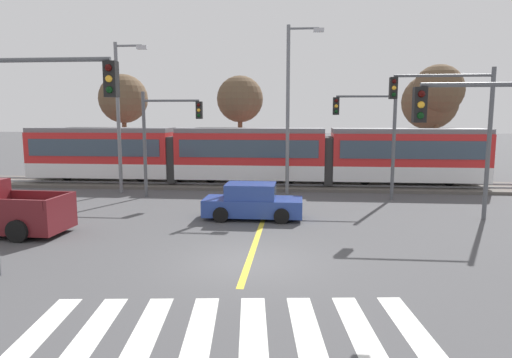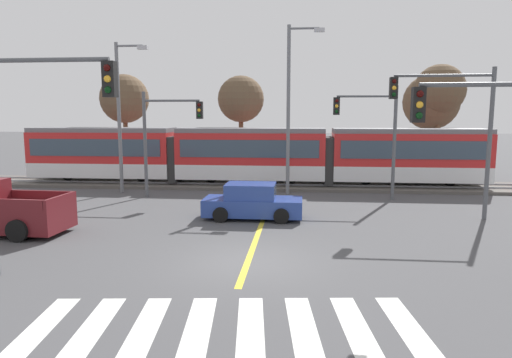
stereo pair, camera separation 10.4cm
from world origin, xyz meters
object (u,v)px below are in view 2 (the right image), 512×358
(traffic_light_far_left, at_px, (165,129))
(street_lamp_west, at_px, (122,109))
(sedan_crossing, at_px, (253,202))
(traffic_light_far_right, at_px, (374,126))
(traffic_light_near_left, at_px, (28,126))
(traffic_light_near_right, at_px, (506,142))
(bare_tree_far_west, at_px, (124,99))
(bare_tree_east, at_px, (431,102))
(bare_tree_west, at_px, (241,100))
(street_lamp_centre, at_px, (291,101))
(light_rail_tram, at_px, (251,153))
(traffic_light_mid_right, at_px, (456,118))
(bare_tree_far_east, at_px, (440,90))

(traffic_light_far_left, distance_m, street_lamp_west, 3.25)
(sedan_crossing, xyz_separation_m, traffic_light_far_right, (5.75, 5.08, 3.12))
(traffic_light_far_left, height_order, street_lamp_west, street_lamp_west)
(sedan_crossing, height_order, traffic_light_near_left, traffic_light_near_left)
(traffic_light_far_left, height_order, traffic_light_near_right, traffic_light_near_right)
(traffic_light_near_left, distance_m, bare_tree_far_west, 21.10)
(traffic_light_far_right, xyz_separation_m, bare_tree_far_west, (-16.26, 7.60, 1.69))
(traffic_light_near_right, bearing_deg, bare_tree_east, 79.60)
(bare_tree_west, bearing_deg, street_lamp_west, -130.97)
(street_lamp_west, bearing_deg, bare_tree_west, 49.03)
(traffic_light_near_left, xyz_separation_m, street_lamp_centre, (6.58, 13.95, 1.03))
(bare_tree_west, bearing_deg, traffic_light_near_right, -64.39)
(light_rail_tram, xyz_separation_m, traffic_light_mid_right, (9.50, -8.12, 2.22))
(traffic_light_far_left, relative_size, bare_tree_east, 0.77)
(bare_tree_west, relative_size, bare_tree_east, 0.97)
(traffic_light_mid_right, xyz_separation_m, bare_tree_west, (-10.59, 11.78, 1.18))
(traffic_light_far_right, relative_size, traffic_light_near_left, 0.94)
(traffic_light_far_left, relative_size, traffic_light_mid_right, 0.88)
(sedan_crossing, height_order, street_lamp_west, street_lamp_west)
(light_rail_tram, distance_m, street_lamp_centre, 4.79)
(traffic_light_near_left, height_order, street_lamp_west, street_lamp_west)
(sedan_crossing, height_order, bare_tree_far_west, bare_tree_far_west)
(street_lamp_centre, bearing_deg, bare_tree_east, 41.26)
(bare_tree_far_east, bearing_deg, traffic_light_near_right, -101.56)
(traffic_light_near_right, relative_size, street_lamp_centre, 0.62)
(traffic_light_near_right, distance_m, street_lamp_centre, 14.49)
(traffic_light_far_right, relative_size, street_lamp_west, 0.70)
(street_lamp_west, height_order, street_lamp_centre, street_lamp_centre)
(sedan_crossing, distance_m, traffic_light_near_left, 9.83)
(light_rail_tram, distance_m, bare_tree_east, 13.99)
(light_rail_tram, relative_size, bare_tree_east, 3.84)
(traffic_light_near_right, distance_m, bare_tree_east, 22.19)
(sedan_crossing, distance_m, street_lamp_centre, 7.84)
(traffic_light_near_right, xyz_separation_m, bare_tree_east, (4.00, 21.77, 1.56))
(traffic_light_far_left, bearing_deg, street_lamp_west, 156.67)
(bare_tree_east, bearing_deg, sedan_crossing, -127.09)
(traffic_light_far_left, bearing_deg, sedan_crossing, -41.80)
(traffic_light_mid_right, height_order, bare_tree_west, bare_tree_west)
(bare_tree_far_east, bearing_deg, bare_tree_far_west, -176.96)
(traffic_light_far_right, xyz_separation_m, bare_tree_west, (-7.90, 7.50, 1.63))
(street_lamp_west, distance_m, bare_tree_far_west, 7.33)
(sedan_crossing, distance_m, bare_tree_east, 19.14)
(traffic_light_near_left, relative_size, bare_tree_far_west, 0.87)
(sedan_crossing, xyz_separation_m, traffic_light_near_right, (7.21, -6.94, 3.04))
(traffic_light_far_right, height_order, traffic_light_near_left, traffic_light_near_left)
(light_rail_tram, bearing_deg, bare_tree_east, 25.75)
(street_lamp_west, distance_m, street_lamp_centre, 9.49)
(traffic_light_near_left, height_order, traffic_light_near_right, traffic_light_near_left)
(traffic_light_near_left, height_order, traffic_light_mid_right, traffic_light_mid_right)
(light_rail_tram, xyz_separation_m, bare_tree_far_west, (-9.46, 3.77, 3.46))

